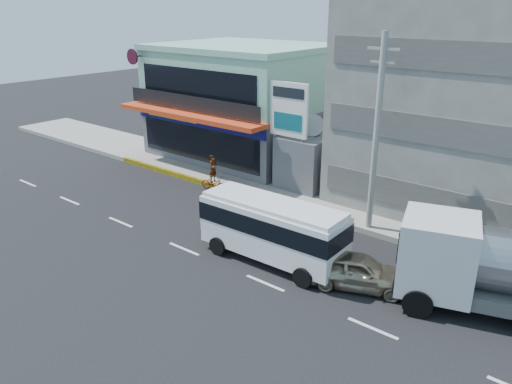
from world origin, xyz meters
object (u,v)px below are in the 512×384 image
shop_building (244,105)px  motorcycle_rider (213,179)px  satellite_dish (312,134)px  utility_pole_near (376,135)px  minibus (272,226)px  billboard (289,116)px  sedan (358,271)px

shop_building → motorcycle_rider: 8.59m
satellite_dish → utility_pole_near: size_ratio=0.15×
minibus → billboard: bearing=121.3°
shop_building → motorcycle_rider: (3.50, -7.15, -3.23)m
shop_building → minibus: shop_building is taller
minibus → sedan: (4.15, 0.42, -0.98)m
billboard → satellite_dish: bearing=74.5°
shop_building → sedan: 20.23m
billboard → sedan: (8.65, -6.99, -4.17)m
satellite_dish → sedan: size_ratio=0.34×
utility_pole_near → motorcycle_rider: utility_pole_near is taller
shop_building → sedan: (16.15, -11.74, -3.24)m
shop_building → minibus: (12.00, -12.16, -2.26)m
billboard → utility_pole_near: size_ratio=0.69×
utility_pole_near → satellite_dish: bearing=149.0°
motorcycle_rider → billboard: bearing=31.0°
shop_building → satellite_dish: bearing=-20.2°
billboard → sedan: bearing=-39.0°
motorcycle_rider → satellite_dish: bearing=43.0°
utility_pole_near → minibus: (-2.00, -5.61, -3.41)m
shop_building → utility_pole_near: utility_pole_near is taller
minibus → motorcycle_rider: 9.91m
sedan → motorcycle_rider: 13.46m
satellite_dish → motorcycle_rider: bearing=-137.0°
minibus → motorcycle_rider: size_ratio=2.99×
utility_pole_near → minibus: size_ratio=1.43×
shop_building → billboard: shop_building is taller
billboard → utility_pole_near: utility_pole_near is taller
satellite_dish → minibus: size_ratio=0.21×
sedan → billboard: bearing=28.7°
utility_pole_near → sedan: 7.14m
minibus → satellite_dish: bearing=113.5°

